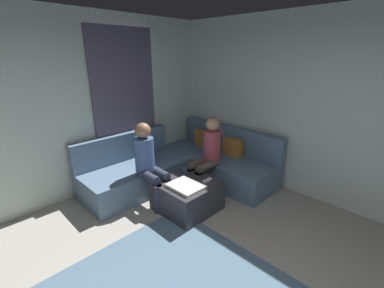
# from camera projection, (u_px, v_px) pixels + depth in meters

# --- Properties ---
(wall_back) EXTENTS (6.00, 0.12, 2.70)m
(wall_back) POSITION_uv_depth(u_px,v_px,m) (349.00, 114.00, 3.41)
(wall_back) COLOR silver
(wall_back) RESTS_ON ground_plane
(wall_left) EXTENTS (0.12, 6.00, 2.70)m
(wall_left) POSITION_uv_depth(u_px,v_px,m) (35.00, 114.00, 3.40)
(wall_left) COLOR silver
(wall_left) RESTS_ON ground_plane
(curtain_panel) EXTENTS (0.06, 1.10, 2.50)m
(curtain_panel) POSITION_uv_depth(u_px,v_px,m) (126.00, 109.00, 4.24)
(curtain_panel) COLOR #595166
(curtain_panel) RESTS_ON ground_plane
(sectional_couch) EXTENTS (2.10, 2.55, 0.87)m
(sectional_couch) POSITION_uv_depth(u_px,v_px,m) (184.00, 166.00, 4.44)
(sectional_couch) COLOR slate
(sectional_couch) RESTS_ON ground_plane
(ottoman) EXTENTS (0.76, 0.76, 0.42)m
(ottoman) POSITION_uv_depth(u_px,v_px,m) (187.00, 195.00, 3.65)
(ottoman) COLOR #333338
(ottoman) RESTS_ON ground_plane
(folded_blanket) EXTENTS (0.44, 0.36, 0.04)m
(folded_blanket) POSITION_uv_depth(u_px,v_px,m) (186.00, 186.00, 3.42)
(folded_blanket) COLOR white
(folded_blanket) RESTS_ON ottoman
(coffee_mug) EXTENTS (0.08, 0.08, 0.10)m
(coffee_mug) POSITION_uv_depth(u_px,v_px,m) (185.00, 170.00, 3.83)
(coffee_mug) COLOR #334C72
(coffee_mug) RESTS_ON ottoman
(game_remote) EXTENTS (0.05, 0.15, 0.02)m
(game_remote) POSITION_uv_depth(u_px,v_px,m) (207.00, 180.00, 3.60)
(game_remote) COLOR white
(game_remote) RESTS_ON ottoman
(person_on_couch_back) EXTENTS (0.30, 0.60, 1.20)m
(person_on_couch_back) POSITION_uv_depth(u_px,v_px,m) (208.00, 152.00, 4.02)
(person_on_couch_back) COLOR brown
(person_on_couch_back) RESTS_ON ground_plane
(person_on_couch_side) EXTENTS (0.60, 0.30, 1.20)m
(person_on_couch_side) POSITION_uv_depth(u_px,v_px,m) (149.00, 161.00, 3.67)
(person_on_couch_side) COLOR #2D3347
(person_on_couch_side) RESTS_ON ground_plane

